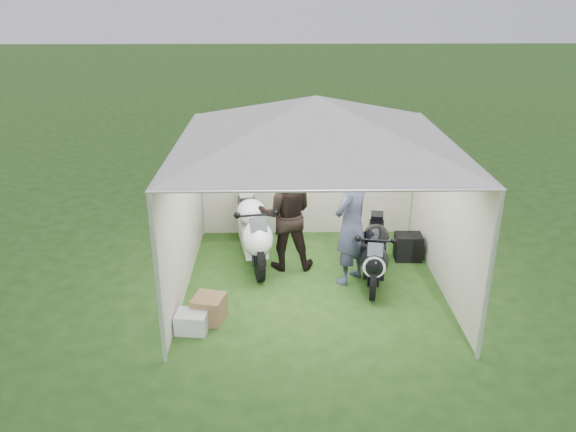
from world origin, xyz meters
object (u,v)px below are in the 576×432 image
Objects in this scene: paddock_stand at (375,250)px; crate_0 at (192,322)px; motorcycle_white at (253,229)px; canopy_tent at (316,125)px; person_dark_jacket at (286,214)px; crate_1 at (209,308)px; motorcycle_black at (375,252)px; equipment_box at (408,247)px; person_blue_jacket at (351,224)px.

crate_0 is at bearing -142.47° from paddock_stand.
motorcycle_white is 5.74× the size of paddock_stand.
canopy_tent is 1.77m from person_dark_jacket.
crate_1 is (-2.68, -1.95, 0.04)m from paddock_stand.
motorcycle_black is 4.12× the size of equipment_box.
canopy_tent is 3.02× the size of motorcycle_black.
person_dark_jacket is 4.20× the size of equipment_box.
equipment_box is at bearing -8.82° from motorcycle_white.
motorcycle_black is at bearing 26.72° from crate_0.
canopy_tent is 13.28× the size of crate_0.
person_dark_jacket is at bearing -173.54° from equipment_box.
equipment_box is (0.72, 0.78, -0.29)m from motorcycle_black.
person_dark_jacket is 2.47m from crate_0.
paddock_stand reaches higher than crate_0.
equipment_box is at bearing 32.04° from crate_0.
canopy_tent is 14.72× the size of paddock_stand.
person_blue_jacket is at bearing -173.21° from motorcycle_black.
canopy_tent is at bearing -142.80° from paddock_stand.
person_dark_jacket is at bearing 55.35° from crate_0.
motorcycle_white is at bearing -176.72° from paddock_stand.
motorcycle_black is 0.98× the size of person_dark_jacket.
crate_1 is at bearing -117.29° from motorcycle_white.
motorcycle_white is 1.18× the size of motorcycle_black.
equipment_box is 3.75m from crate_1.
person_blue_jacket is at bearing -34.10° from motorcycle_white.
person_dark_jacket reaches higher than motorcycle_white.
person_blue_jacket reaches higher than motorcycle_black.
person_blue_jacket is 2.55m from crate_1.
canopy_tent reaches higher than equipment_box.
equipment_box is at bearing 25.33° from canopy_tent.
motorcycle_white reaches higher than motorcycle_black.
motorcycle_black is 4.40× the size of crate_0.
paddock_stand is 0.20× the size of person_dark_jacket.
crate_0 is at bearing -17.34° from person_blue_jacket.
motorcycle_white is at bearing 170.29° from motorcycle_black.
person_blue_jacket is (1.57, -0.70, 0.39)m from motorcycle_white.
motorcycle_black reaches higher than paddock_stand.
canopy_tent is at bearing 126.52° from person_dark_jacket.
crate_0 is at bearing -127.56° from crate_1.
equipment_box is (2.68, 0.06, -0.38)m from motorcycle_white.
canopy_tent is 2.56× the size of motorcycle_white.
equipment_box is (2.12, 0.24, -0.73)m from person_dark_jacket.
equipment_box reaches higher than crate_1.
canopy_tent is 13.53× the size of crate_1.
motorcycle_white is 1.10× the size of person_blue_jacket.
person_blue_jacket is at bearing -145.66° from equipment_box.
person_blue_jacket is at bearing 152.54° from person_dark_jacket.
canopy_tent is 2.96× the size of person_dark_jacket.
person_dark_jacket is at bearing 126.87° from canopy_tent.
paddock_stand is at bearing 37.53° from crate_0.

